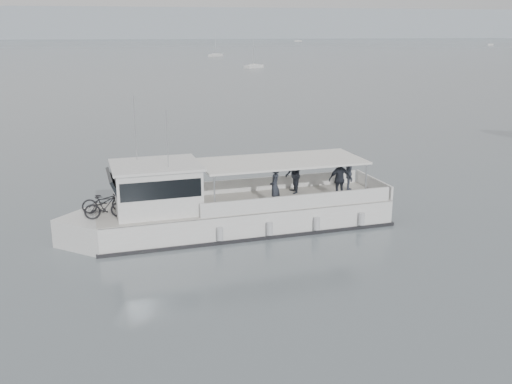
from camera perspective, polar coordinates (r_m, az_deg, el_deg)
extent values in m
plane|color=slate|center=(26.80, -11.84, -2.64)|extent=(1400.00, 1400.00, 0.00)
cube|color=#939EA8|center=(585.48, -11.98, 16.15)|extent=(1400.00, 90.00, 28.00)
cube|color=white|center=(24.94, -1.13, -2.56)|extent=(12.84, 4.63, 1.36)
cube|color=white|center=(24.05, -15.68, -3.88)|extent=(3.39, 3.39, 1.36)
cube|color=beige|center=(24.73, -1.14, -1.06)|extent=(12.84, 4.63, 0.06)
cube|color=black|center=(25.07, -1.12, -3.47)|extent=(13.07, 4.78, 0.19)
cube|color=white|center=(26.67, 1.78, 0.90)|extent=(8.34, 0.97, 0.63)
cube|color=white|center=(23.77, 4.32, -1.02)|extent=(8.34, 0.97, 0.63)
cube|color=white|center=(26.99, 11.66, 0.75)|extent=(0.45, 3.34, 0.63)
cube|color=white|center=(23.73, -9.92, 0.34)|extent=(3.62, 3.16, 1.88)
cube|color=black|center=(23.56, -13.84, 0.38)|extent=(0.85, 2.66, 1.21)
cube|color=black|center=(23.65, -9.95, 1.07)|extent=(3.42, 3.18, 0.73)
cube|color=white|center=(23.49, -10.03, 2.67)|extent=(3.85, 3.39, 0.10)
cube|color=white|center=(24.79, 2.57, 3.10)|extent=(7.41, 3.86, 0.08)
cylinder|color=silver|center=(22.72, -4.17, -0.38)|extent=(0.07, 0.07, 1.73)
cylinder|color=silver|center=(25.48, -5.69, 1.39)|extent=(0.07, 0.07, 1.73)
cylinder|color=silver|center=(25.04, 10.92, 0.92)|extent=(0.07, 0.07, 1.73)
cylinder|color=silver|center=(27.57, 8.07, 2.43)|extent=(0.07, 0.07, 1.73)
cylinder|color=silver|center=(24.08, -11.98, 6.20)|extent=(0.03, 0.03, 2.72)
cylinder|color=silver|center=(22.60, -8.87, 5.19)|extent=(0.03, 0.03, 2.30)
cylinder|color=silver|center=(22.86, -3.62, -4.20)|extent=(0.28, 0.28, 0.52)
cylinder|color=silver|center=(23.41, 1.37, -3.68)|extent=(0.28, 0.28, 0.52)
cylinder|color=silver|center=(24.13, 6.10, -3.16)|extent=(0.28, 0.28, 0.52)
cylinder|color=silver|center=(25.00, 10.51, -2.66)|extent=(0.28, 0.28, 0.52)
imported|color=black|center=(24.11, -14.93, -0.89)|extent=(1.85, 0.81, 0.94)
imported|color=black|center=(23.30, -14.83, -1.40)|extent=(1.69, 0.64, 0.99)
imported|color=#292D37|center=(23.93, 1.89, 0.54)|extent=(0.59, 0.74, 1.76)
imported|color=#292D37|center=(25.94, 3.74, 1.74)|extent=(0.72, 0.90, 1.76)
imported|color=#292D37|center=(25.38, 8.37, 1.28)|extent=(1.07, 0.52, 1.76)
imported|color=#292D37|center=(26.75, 9.43, 1.99)|extent=(1.00, 1.29, 1.76)
cube|color=white|center=(191.75, -4.05, 13.48)|extent=(5.32, 5.82, 0.75)
cube|color=white|center=(191.74, -4.05, 13.57)|extent=(2.63, 2.69, 0.45)
cylinder|color=silver|center=(191.63, -4.07, 14.55)|extent=(0.08, 0.08, 6.59)
cube|color=white|center=(350.96, 22.41, 13.45)|extent=(6.73, 7.94, 0.75)
cube|color=white|center=(350.96, 22.41, 13.51)|extent=(3.44, 3.56, 0.45)
cylinder|color=silver|center=(350.89, 22.49, 14.21)|extent=(0.08, 0.08, 8.75)
cube|color=white|center=(434.97, 4.26, 14.82)|extent=(5.54, 3.63, 0.75)
cube|color=white|center=(434.96, 4.26, 14.87)|extent=(2.29, 2.09, 0.45)
cube|color=white|center=(132.58, -0.23, 12.44)|extent=(5.00, 4.57, 0.75)
cube|color=white|center=(132.57, -0.23, 12.57)|extent=(2.31, 2.26, 0.45)
cylinder|color=silver|center=(132.43, -0.23, 13.79)|extent=(0.08, 0.08, 5.66)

